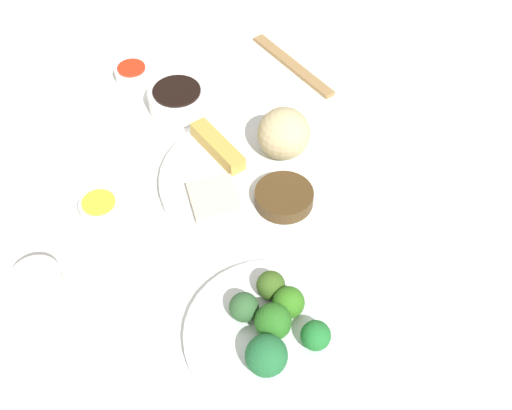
% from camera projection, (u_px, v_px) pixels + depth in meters
% --- Properties ---
extents(tabletop, '(2.20, 2.20, 0.02)m').
position_uv_depth(tabletop, '(252.00, 182.00, 1.06)').
color(tabletop, white).
rests_on(tabletop, ground).
extents(main_plate, '(0.28, 0.28, 0.02)m').
position_uv_depth(main_plate, '(250.00, 180.00, 1.04)').
color(main_plate, white).
rests_on(main_plate, tabletop).
extents(rice_scoop, '(0.08, 0.08, 0.08)m').
position_uv_depth(rice_scoop, '(284.00, 134.00, 1.04)').
color(rice_scoop, tan).
rests_on(rice_scoop, main_plate).
extents(spring_roll, '(0.10, 0.10, 0.02)m').
position_uv_depth(spring_roll, '(217.00, 146.00, 1.06)').
color(spring_roll, gold).
rests_on(spring_roll, main_plate).
extents(crab_rangoon_wonton, '(0.09, 0.09, 0.01)m').
position_uv_depth(crab_rangoon_wonton, '(214.00, 199.00, 1.00)').
color(crab_rangoon_wonton, beige).
rests_on(crab_rangoon_wonton, main_plate).
extents(stir_fry_heap, '(0.09, 0.09, 0.02)m').
position_uv_depth(stir_fry_heap, '(284.00, 197.00, 0.99)').
color(stir_fry_heap, '#473218').
rests_on(stir_fry_heap, main_plate).
extents(broccoli_plate, '(0.23, 0.23, 0.01)m').
position_uv_depth(broccoli_plate, '(272.00, 335.00, 0.87)').
color(broccoli_plate, white).
rests_on(broccoli_plate, tabletop).
extents(broccoli_floret_0, '(0.05, 0.05, 0.05)m').
position_uv_depth(broccoli_floret_0, '(273.00, 322.00, 0.85)').
color(broccoli_floret_0, '#27691F').
rests_on(broccoli_floret_0, broccoli_plate).
extents(broccoli_floret_1, '(0.04, 0.04, 0.04)m').
position_uv_depth(broccoli_floret_1, '(244.00, 307.00, 0.87)').
color(broccoli_floret_1, '#2F5C30').
rests_on(broccoli_floret_1, broccoli_plate).
extents(broccoli_floret_2, '(0.04, 0.04, 0.04)m').
position_uv_depth(broccoli_floret_2, '(316.00, 335.00, 0.84)').
color(broccoli_floret_2, '#1F6F2D').
rests_on(broccoli_floret_2, broccoli_plate).
extents(broccoli_floret_3, '(0.04, 0.04, 0.04)m').
position_uv_depth(broccoli_floret_3, '(289.00, 302.00, 0.87)').
color(broccoli_floret_3, '#33751C').
rests_on(broccoli_floret_3, broccoli_plate).
extents(broccoli_floret_4, '(0.04, 0.04, 0.04)m').
position_uv_depth(broccoli_floret_4, '(271.00, 285.00, 0.89)').
color(broccoli_floret_4, '#385D1D').
rests_on(broccoli_floret_4, broccoli_plate).
extents(broccoli_floret_5, '(0.05, 0.05, 0.05)m').
position_uv_depth(broccoli_floret_5, '(266.00, 356.00, 0.81)').
color(broccoli_floret_5, '#206434').
rests_on(broccoli_floret_5, broccoli_plate).
extents(soy_sauce_bowl, '(0.10, 0.10, 0.04)m').
position_uv_depth(soy_sauce_bowl, '(178.00, 101.00, 1.15)').
color(soy_sauce_bowl, white).
rests_on(soy_sauce_bowl, tabletop).
extents(soy_sauce_bowl_liquid, '(0.08, 0.08, 0.00)m').
position_uv_depth(soy_sauce_bowl_liquid, '(177.00, 91.00, 1.13)').
color(soy_sauce_bowl_liquid, black).
rests_on(soy_sauce_bowl_liquid, soy_sauce_bowl).
extents(sauce_ramekin_sweet_and_sour, '(0.06, 0.06, 0.02)m').
position_uv_depth(sauce_ramekin_sweet_and_sour, '(132.00, 74.00, 1.20)').
color(sauce_ramekin_sweet_and_sour, white).
rests_on(sauce_ramekin_sweet_and_sour, tabletop).
extents(sauce_ramekin_sweet_and_sour_liquid, '(0.05, 0.05, 0.00)m').
position_uv_depth(sauce_ramekin_sweet_and_sour_liquid, '(131.00, 68.00, 1.19)').
color(sauce_ramekin_sweet_and_sour_liquid, red).
rests_on(sauce_ramekin_sweet_and_sour_liquid, sauce_ramekin_sweet_and_sour).
extents(sauce_ramekin_hot_mustard, '(0.06, 0.06, 0.02)m').
position_uv_depth(sauce_ramekin_hot_mustard, '(100.00, 209.00, 1.00)').
color(sauce_ramekin_hot_mustard, white).
rests_on(sauce_ramekin_hot_mustard, tabletop).
extents(sauce_ramekin_hot_mustard_liquid, '(0.05, 0.05, 0.00)m').
position_uv_depth(sauce_ramekin_hot_mustard_liquid, '(98.00, 202.00, 0.99)').
color(sauce_ramekin_hot_mustard_liquid, gold).
rests_on(sauce_ramekin_hot_mustard_liquid, sauce_ramekin_hot_mustard).
extents(teacup, '(0.07, 0.07, 0.05)m').
position_uv_depth(teacup, '(38.00, 285.00, 0.90)').
color(teacup, silver).
rests_on(teacup, tabletop).
extents(chopsticks_pair, '(0.16, 0.16, 0.01)m').
position_uv_depth(chopsticks_pair, '(293.00, 65.00, 1.23)').
color(chopsticks_pair, '#9C7748').
rests_on(chopsticks_pair, tabletop).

